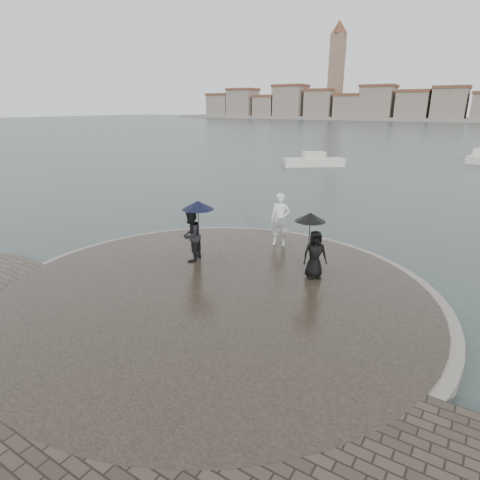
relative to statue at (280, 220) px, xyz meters
The scene contains 7 objects.
ground 7.97m from the statue, 88.36° to the right, with size 400.00×400.00×0.00m, color #2B3835.
kerb_ring 4.51m from the statue, 87.05° to the right, with size 12.50×12.50×0.32m, color gray.
quay_tip 4.51m from the statue, 87.05° to the right, with size 11.90×11.90×0.36m, color #2D261E.
statue is the anchor object (origin of this frame).
visitor_left 3.39m from the statue, 119.85° to the right, with size 1.21×1.12×2.04m.
visitor_right 2.98m from the statue, 43.64° to the right, with size 1.14×0.97×1.95m.
far_skyline 153.04m from the statue, 92.27° to the left, with size 260.00×20.00×37.00m.
Camera 1 is at (6.14, -4.77, 5.25)m, focal length 30.00 mm.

